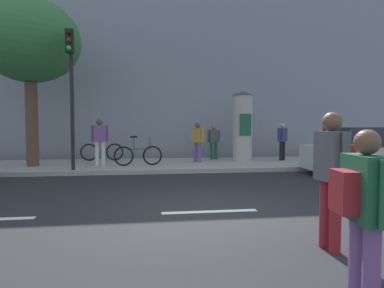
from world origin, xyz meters
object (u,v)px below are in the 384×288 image
Objects in this scene: pedestrian_in_dark_shirt at (100,138)px; bicycle_upright at (102,151)px; pedestrian_tallest at (363,204)px; pedestrian_in_light_jacket at (333,168)px; pedestrian_in_red_top at (214,140)px; pedestrian_near_pole at (198,139)px; street_tree at (30,42)px; poster_column at (242,125)px; parked_car_red at (377,152)px; bicycle_leaning at (138,155)px; pedestrian_with_bag at (282,138)px; traffic_light at (71,77)px.

bicycle_upright is at bearing 95.15° from pedestrian_in_dark_shirt.
pedestrian_in_light_jacket reaches higher than pedestrian_tallest.
pedestrian_near_pole is (-0.89, -1.16, 0.07)m from pedestrian_in_red_top.
poster_column is at bearing 6.71° from street_tree.
street_tree reaches higher than pedestrian_near_pole.
parked_car_red is at bearing -13.67° from street_tree.
pedestrian_in_red_top is 0.86× the size of pedestrian_in_dark_shirt.
pedestrian_in_dark_shirt is 0.98× the size of bicycle_leaning.
pedestrian_tallest is at bearing -90.99° from pedestrian_near_pole.
parked_car_red is at bearing -30.63° from pedestrian_near_pole.
pedestrian_with_bag is at bearing 70.31° from pedestrian_tallest.
poster_column is at bearing 173.64° from pedestrian_with_bag.
pedestrian_tallest is 1.48m from pedestrian_in_light_jacket.
pedestrian_in_red_top reaches higher than bicycle_upright.
pedestrian_with_bag is 0.99× the size of pedestrian_near_pole.
pedestrian_in_light_jacket is 8.81m from bicycle_leaning.
street_tree reaches higher than bicycle_upright.
pedestrian_near_pole reaches higher than pedestrian_in_red_top.
pedestrian_near_pole is 0.90× the size of bicycle_upright.
pedestrian_in_light_jacket is 1.19× the size of pedestrian_in_red_top.
pedestrian_near_pole is (-2.00, -0.55, -0.55)m from poster_column.
parked_car_red is (5.61, 7.28, -0.19)m from pedestrian_tallest.
bicycle_upright is at bearing 154.64° from parked_car_red.
pedestrian_in_dark_shirt is 0.98× the size of bicycle_upright.
traffic_light is 2.86× the size of pedestrian_near_pole.
pedestrian_tallest is 11.70m from pedestrian_in_red_top.
parked_car_red is (4.54, -4.37, -0.27)m from pedestrian_in_red_top.
bicycle_upright is at bearing 35.63° from street_tree.
traffic_light is 0.76× the size of street_tree.
traffic_light is 8.68m from pedestrian_with_bag.
pedestrian_near_pole is at bearing -17.15° from bicycle_upright.
traffic_light is at bearing -153.64° from bicycle_leaning.
pedestrian_in_red_top is at bearing 151.49° from poster_column.
street_tree reaches higher than pedestrian_tallest.
pedestrian_in_red_top is 0.84× the size of bicycle_upright.
pedestrian_near_pole is at bearing 21.99° from traffic_light.
poster_column is at bearing -6.29° from bicycle_upright.
street_tree is 4.19m from pedestrian_in_dark_shirt.
parked_car_red is (7.76, -2.47, 0.21)m from bicycle_leaning.
parked_car_red is at bearing 52.37° from pedestrian_tallest.
pedestrian_with_bag is (1.70, -0.19, -0.56)m from poster_column.
bicycle_leaning is 8.14m from parked_car_red.
street_tree is (-8.12, -0.96, 2.97)m from poster_column.
pedestrian_in_red_top is 0.94× the size of pedestrian_with_bag.
traffic_light is at bearing 171.78° from parked_car_red.
traffic_light is 2.57× the size of bicycle_leaning.
street_tree is 3.39× the size of bicycle_upright.
traffic_light is at bearing -160.03° from poster_column.
pedestrian_in_dark_shirt is at bearing 62.03° from traffic_light.
bicycle_upright is at bearing 128.67° from bicycle_leaning.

